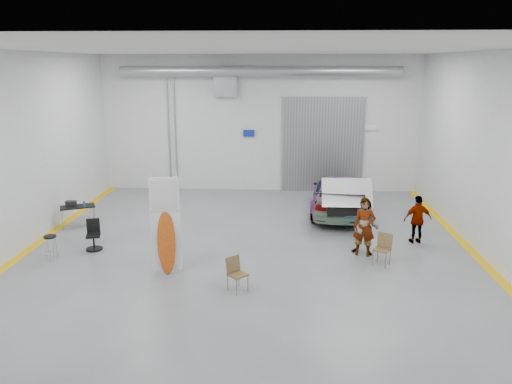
{
  "coord_description": "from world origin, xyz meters",
  "views": [
    {
      "loc": [
        0.93,
        -14.15,
        5.63
      ],
      "look_at": [
        0.13,
        1.76,
        1.5
      ],
      "focal_mm": 35.0,
      "sensor_mm": 36.0,
      "label": 1
    }
  ],
  "objects_px": {
    "person_b": "(366,228)",
    "person_a": "(364,227)",
    "work_table": "(76,206)",
    "office_chair": "(94,237)",
    "shop_stool": "(51,248)",
    "sedan_car": "(338,194)",
    "surfboard_display": "(164,233)",
    "folding_chair_near": "(238,281)",
    "folding_chair_far": "(382,255)",
    "person_c": "(418,219)"
  },
  "relations": [
    {
      "from": "person_b",
      "to": "work_table",
      "type": "relative_size",
      "value": 1.3
    },
    {
      "from": "work_table",
      "to": "office_chair",
      "type": "bearing_deg",
      "value": -56.8
    },
    {
      "from": "folding_chair_near",
      "to": "shop_stool",
      "type": "xyz_separation_m",
      "value": [
        -5.68,
        1.83,
        0.09
      ]
    },
    {
      "from": "shop_stool",
      "to": "work_table",
      "type": "height_order",
      "value": "work_table"
    },
    {
      "from": "shop_stool",
      "to": "office_chair",
      "type": "distance_m",
      "value": 1.31
    },
    {
      "from": "person_b",
      "to": "surfboard_display",
      "type": "distance_m",
      "value": 5.97
    },
    {
      "from": "person_c",
      "to": "office_chair",
      "type": "bearing_deg",
      "value": -2.24
    },
    {
      "from": "person_c",
      "to": "folding_chair_far",
      "type": "height_order",
      "value": "person_c"
    },
    {
      "from": "person_c",
      "to": "folding_chair_near",
      "type": "bearing_deg",
      "value": 26.57
    },
    {
      "from": "person_a",
      "to": "work_table",
      "type": "bearing_deg",
      "value": -179.85
    },
    {
      "from": "sedan_car",
      "to": "person_c",
      "type": "xyz_separation_m",
      "value": [
        2.17,
        -3.24,
        0.06
      ]
    },
    {
      "from": "folding_chair_near",
      "to": "work_table",
      "type": "xyz_separation_m",
      "value": [
        -6.17,
        4.95,
        0.45
      ]
    },
    {
      "from": "surfboard_display",
      "to": "folding_chair_far",
      "type": "height_order",
      "value": "surfboard_display"
    },
    {
      "from": "shop_stool",
      "to": "office_chair",
      "type": "bearing_deg",
      "value": 42.21
    },
    {
      "from": "sedan_car",
      "to": "person_a",
      "type": "height_order",
      "value": "person_a"
    },
    {
      "from": "person_c",
      "to": "shop_stool",
      "type": "bearing_deg",
      "value": 1.67
    },
    {
      "from": "surfboard_display",
      "to": "shop_stool",
      "type": "height_order",
      "value": "surfboard_display"
    },
    {
      "from": "work_table",
      "to": "sedan_car",
      "type": "bearing_deg",
      "value": 12.55
    },
    {
      "from": "surfboard_display",
      "to": "work_table",
      "type": "xyz_separation_m",
      "value": [
        -4.09,
        3.95,
        -0.44
      ]
    },
    {
      "from": "sedan_car",
      "to": "folding_chair_far",
      "type": "distance_m",
      "value": 5.21
    },
    {
      "from": "sedan_car",
      "to": "folding_chair_near",
      "type": "distance_m",
      "value": 7.79
    },
    {
      "from": "surfboard_display",
      "to": "shop_stool",
      "type": "xyz_separation_m",
      "value": [
        -3.6,
        0.83,
        -0.8
      ]
    },
    {
      "from": "surfboard_display",
      "to": "folding_chair_near",
      "type": "xyz_separation_m",
      "value": [
        2.08,
        -1.0,
        -0.89
      ]
    },
    {
      "from": "surfboard_display",
      "to": "folding_chair_near",
      "type": "bearing_deg",
      "value": -38.99
    },
    {
      "from": "person_a",
      "to": "folding_chair_far",
      "type": "xyz_separation_m",
      "value": [
        0.41,
        -0.73,
        -0.61
      ]
    },
    {
      "from": "folding_chair_near",
      "to": "shop_stool",
      "type": "height_order",
      "value": "folding_chair_near"
    },
    {
      "from": "person_c",
      "to": "work_table",
      "type": "bearing_deg",
      "value": -14.0
    },
    {
      "from": "folding_chair_near",
      "to": "person_c",
      "type": "bearing_deg",
      "value": -8.53
    },
    {
      "from": "office_chair",
      "to": "folding_chair_far",
      "type": "bearing_deg",
      "value": -20.11
    },
    {
      "from": "surfboard_display",
      "to": "office_chair",
      "type": "relative_size",
      "value": 3.05
    },
    {
      "from": "person_b",
      "to": "person_a",
      "type": "bearing_deg",
      "value": -107.81
    },
    {
      "from": "surfboard_display",
      "to": "office_chair",
      "type": "height_order",
      "value": "surfboard_display"
    },
    {
      "from": "folding_chair_near",
      "to": "office_chair",
      "type": "relative_size",
      "value": 0.94
    },
    {
      "from": "shop_stool",
      "to": "office_chair",
      "type": "xyz_separation_m",
      "value": [
        0.97,
        0.88,
        0.05
      ]
    },
    {
      "from": "folding_chair_far",
      "to": "shop_stool",
      "type": "height_order",
      "value": "folding_chair_far"
    },
    {
      "from": "person_b",
      "to": "surfboard_display",
      "type": "xyz_separation_m",
      "value": [
        -5.71,
        -1.72,
        0.32
      ]
    },
    {
      "from": "surfboard_display",
      "to": "folding_chair_far",
      "type": "xyz_separation_m",
      "value": [
        6.05,
        0.91,
        -0.88
      ]
    },
    {
      "from": "sedan_car",
      "to": "surfboard_display",
      "type": "relative_size",
      "value": 1.73
    },
    {
      "from": "person_a",
      "to": "person_b",
      "type": "xyz_separation_m",
      "value": [
        0.07,
        0.08,
        -0.05
      ]
    },
    {
      "from": "surfboard_display",
      "to": "shop_stool",
      "type": "relative_size",
      "value": 3.92
    },
    {
      "from": "person_b",
      "to": "folding_chair_near",
      "type": "distance_m",
      "value": 4.57
    },
    {
      "from": "work_table",
      "to": "person_b",
      "type": "bearing_deg",
      "value": -12.84
    },
    {
      "from": "person_a",
      "to": "work_table",
      "type": "xyz_separation_m",
      "value": [
        -9.73,
        2.31,
        -0.16
      ]
    },
    {
      "from": "folding_chair_near",
      "to": "surfboard_display",
      "type": "bearing_deg",
      "value": 110.82
    },
    {
      "from": "folding_chair_near",
      "to": "shop_stool",
      "type": "distance_m",
      "value": 5.97
    },
    {
      "from": "sedan_car",
      "to": "person_b",
      "type": "height_order",
      "value": "person_b"
    },
    {
      "from": "surfboard_display",
      "to": "work_table",
      "type": "relative_size",
      "value": 2.22
    },
    {
      "from": "surfboard_display",
      "to": "shop_stool",
      "type": "distance_m",
      "value": 3.78
    },
    {
      "from": "person_b",
      "to": "work_table",
      "type": "distance_m",
      "value": 10.05
    },
    {
      "from": "person_c",
      "to": "folding_chair_far",
      "type": "distance_m",
      "value": 2.46
    }
  ]
}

